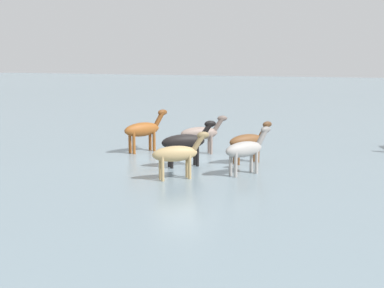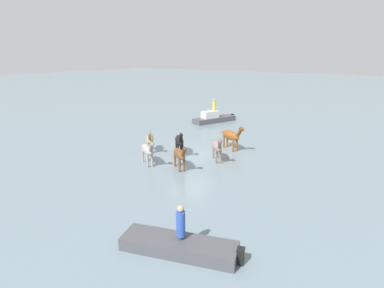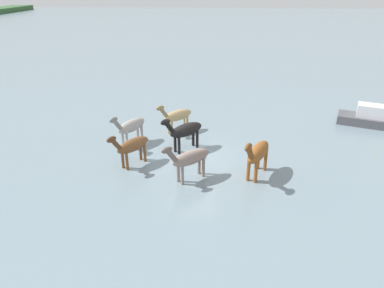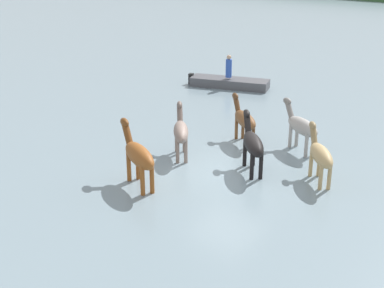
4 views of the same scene
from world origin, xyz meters
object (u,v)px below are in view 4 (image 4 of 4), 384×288
(horse_pinto_flank, at_px, (244,119))
(horse_gray_outer, at_px, (301,126))
(horse_chestnut_trailing, at_px, (321,155))
(person_helmsman_aft, at_px, (229,67))
(horse_dun_straggler, at_px, (181,131))
(horse_mid_herd, at_px, (138,155))
(horse_rear_stallion, at_px, (253,143))
(boat_motor_center, at_px, (229,84))

(horse_pinto_flank, distance_m, horse_gray_outer, 2.21)
(horse_chestnut_trailing, xyz_separation_m, person_helmsman_aft, (-8.81, 7.98, 0.17))
(horse_dun_straggler, bearing_deg, horse_gray_outer, -86.41)
(horse_chestnut_trailing, height_order, horse_mid_herd, horse_mid_herd)
(horse_rear_stallion, distance_m, horse_gray_outer, 2.76)
(horse_pinto_flank, xyz_separation_m, horse_gray_outer, (2.14, 0.54, 0.03))
(horse_rear_stallion, xyz_separation_m, boat_motor_center, (-6.66, 8.71, -0.86))
(horse_rear_stallion, height_order, boat_motor_center, horse_rear_stallion)
(horse_chestnut_trailing, bearing_deg, boat_motor_center, 5.26)
(horse_pinto_flank, height_order, horse_gray_outer, horse_gray_outer)
(horse_rear_stallion, distance_m, boat_motor_center, 11.00)
(horse_pinto_flank, height_order, horse_mid_herd, horse_mid_herd)
(horse_gray_outer, bearing_deg, person_helmsman_aft, -9.09)
(horse_rear_stallion, distance_m, person_helmsman_aft, 10.85)
(horse_pinto_flank, xyz_separation_m, horse_mid_herd, (-0.63, -5.35, 0.13))
(boat_motor_center, bearing_deg, horse_dun_straggler, -85.08)
(horse_mid_herd, distance_m, horse_gray_outer, 6.51)
(horse_chestnut_trailing, distance_m, horse_gray_outer, 2.72)
(horse_mid_herd, distance_m, person_helmsman_aft, 12.53)
(horse_dun_straggler, relative_size, horse_rear_stallion, 0.99)
(horse_pinto_flank, xyz_separation_m, horse_dun_straggler, (-1.08, -2.59, 0.03))
(horse_mid_herd, xyz_separation_m, person_helmsman_aft, (-4.31, 11.76, 0.05))
(horse_gray_outer, bearing_deg, horse_dun_straggler, 74.64)
(horse_dun_straggler, relative_size, horse_gray_outer, 0.92)
(horse_chestnut_trailing, relative_size, person_helmsman_aft, 1.58)
(person_helmsman_aft, bearing_deg, horse_pinto_flank, -52.37)
(boat_motor_center, distance_m, person_helmsman_aft, 0.97)
(boat_motor_center, height_order, person_helmsman_aft, person_helmsman_aft)
(boat_motor_center, bearing_deg, horse_mid_herd, -88.10)
(horse_mid_herd, bearing_deg, horse_rear_stallion, -100.27)
(horse_pinto_flank, distance_m, horse_chestnut_trailing, 4.17)
(horse_mid_herd, relative_size, horse_gray_outer, 1.13)
(person_helmsman_aft, bearing_deg, horse_dun_straggler, -66.81)
(horse_pinto_flank, relative_size, person_helmsman_aft, 1.67)
(horse_chestnut_trailing, bearing_deg, horse_pinto_flank, 25.68)
(horse_pinto_flank, bearing_deg, horse_rear_stallion, 163.88)
(horse_mid_herd, bearing_deg, horse_pinto_flank, -70.89)
(person_helmsman_aft, bearing_deg, horse_rear_stallion, -52.37)
(horse_gray_outer, bearing_deg, horse_chestnut_trailing, 159.87)
(horse_pinto_flank, bearing_deg, boat_motor_center, -16.48)
(horse_chestnut_trailing, xyz_separation_m, boat_motor_center, (-8.84, 8.10, -0.79))
(horse_chestnut_trailing, height_order, horse_rear_stallion, horse_rear_stallion)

